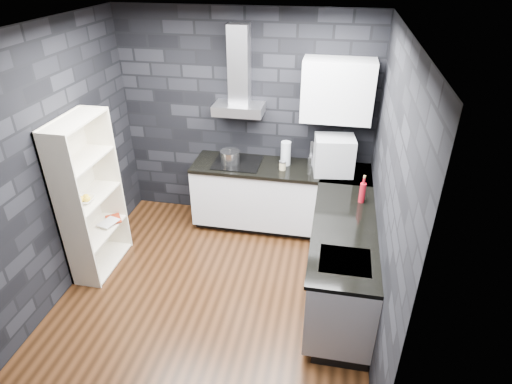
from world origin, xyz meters
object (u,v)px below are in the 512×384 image
(pot, at_px, (230,157))
(utensil_crock, at_px, (311,161))
(fruit_bowl, at_px, (85,200))
(glass_vase, at_px, (286,153))
(bookshelf, at_px, (90,198))
(storage_jar, at_px, (283,166))
(red_bottle, at_px, (362,193))
(appliance_garage, at_px, (334,155))

(pot, bearing_deg, utensil_crock, 7.34)
(utensil_crock, distance_m, fruit_bowl, 2.65)
(glass_vase, height_order, bookshelf, bookshelf)
(pot, distance_m, utensil_crock, 1.01)
(bookshelf, xyz_separation_m, fruit_bowl, (0.00, -0.10, 0.04))
(pot, distance_m, glass_vase, 0.69)
(storage_jar, bearing_deg, glass_vase, 83.94)
(storage_jar, height_order, utensil_crock, utensil_crock)
(red_bottle, bearing_deg, appliance_garage, 117.34)
(utensil_crock, distance_m, bookshelf, 2.60)
(pot, bearing_deg, storage_jar, -4.62)
(storage_jar, xyz_separation_m, utensil_crock, (0.33, 0.18, 0.01))
(storage_jar, distance_m, fruit_bowl, 2.27)
(pot, xyz_separation_m, storage_jar, (0.67, -0.05, -0.03))
(utensil_crock, xyz_separation_m, bookshelf, (-2.28, -1.26, -0.06))
(storage_jar, height_order, red_bottle, red_bottle)
(red_bottle, xyz_separation_m, bookshelf, (-2.88, -0.48, -0.11))
(pot, distance_m, red_bottle, 1.72)
(glass_vase, height_order, storage_jar, glass_vase)
(pot, distance_m, appliance_garage, 1.28)
(red_bottle, bearing_deg, pot, 157.78)
(bookshelf, bearing_deg, fruit_bowl, -101.85)
(utensil_crock, xyz_separation_m, appliance_garage, (0.27, -0.15, 0.17))
(appliance_garage, bearing_deg, red_bottle, -70.04)
(glass_vase, xyz_separation_m, appliance_garage, (0.58, -0.11, 0.07))
(glass_vase, xyz_separation_m, utensil_crock, (0.32, 0.03, -0.09))
(red_bottle, distance_m, bookshelf, 2.92)
(bookshelf, relative_size, fruit_bowl, 8.89)
(utensil_crock, relative_size, red_bottle, 0.52)
(pot, distance_m, bookshelf, 1.71)
(storage_jar, distance_m, red_bottle, 1.10)
(glass_vase, xyz_separation_m, storage_jar, (-0.02, -0.15, -0.10))
(pot, bearing_deg, glass_vase, 7.95)
(glass_vase, distance_m, fruit_bowl, 2.37)
(storage_jar, bearing_deg, bookshelf, -151.19)
(glass_vase, distance_m, appliance_garage, 0.60)
(utensil_crock, relative_size, bookshelf, 0.06)
(glass_vase, bearing_deg, appliance_garage, -11.05)
(glass_vase, height_order, utensil_crock, glass_vase)
(pot, relative_size, bookshelf, 0.13)
(red_bottle, bearing_deg, glass_vase, 140.64)
(storage_jar, height_order, fruit_bowl, storage_jar)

